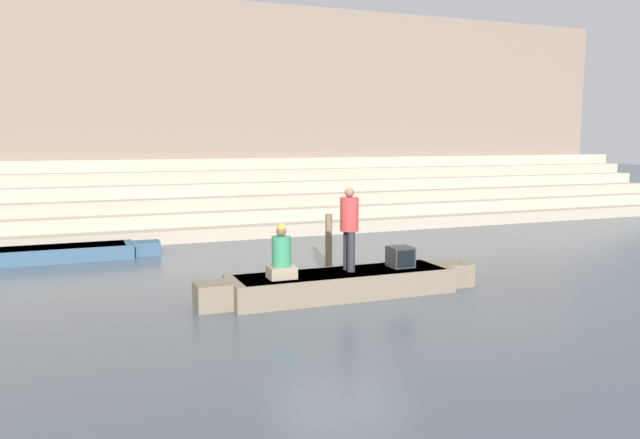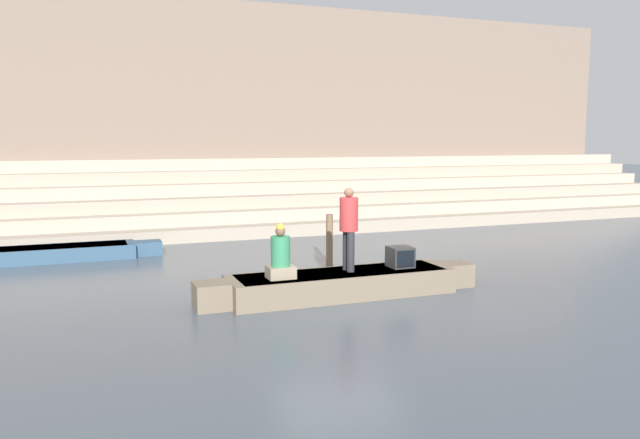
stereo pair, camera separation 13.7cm
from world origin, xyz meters
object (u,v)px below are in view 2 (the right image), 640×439
object	(u,v)px
rowboat_main	(342,283)
mooring_post	(329,241)
tv_set	(400,257)
moored_boat_shore	(32,254)
person_standing	(349,223)
person_rowing	(281,257)

from	to	relation	value
rowboat_main	mooring_post	distance (m)	2.91
tv_set	mooring_post	bearing A→B (deg)	92.21
moored_boat_shore	mooring_post	bearing A→B (deg)	-30.99
person_standing	mooring_post	bearing A→B (deg)	70.66
rowboat_main	person_standing	bearing A→B (deg)	22.65
moored_boat_shore	mooring_post	distance (m)	7.56
tv_set	mooring_post	distance (m)	2.79
person_standing	person_rowing	xyz separation A→B (m)	(-1.46, -0.17, -0.54)
person_standing	tv_set	distance (m)	1.35
tv_set	moored_boat_shore	distance (m)	9.43
person_standing	tv_set	xyz separation A→B (m)	(1.13, -0.05, -0.74)
person_standing	tv_set	size ratio (longest dim) A/B	3.50
rowboat_main	tv_set	world-z (taller)	tv_set
person_rowing	tv_set	world-z (taller)	person_rowing
person_rowing	moored_boat_shore	size ratio (longest dim) A/B	0.16
rowboat_main	mooring_post	xyz separation A→B (m)	(0.85, 2.76, 0.39)
person_standing	mooring_post	world-z (taller)	person_standing
person_standing	person_rowing	distance (m)	1.57
rowboat_main	person_standing	size ratio (longest dim) A/B	3.50
person_standing	moored_boat_shore	bearing A→B (deg)	130.68
rowboat_main	tv_set	xyz separation A→B (m)	(1.31, 0.01, 0.44)
moored_boat_shore	tv_set	bearing A→B (deg)	-45.02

